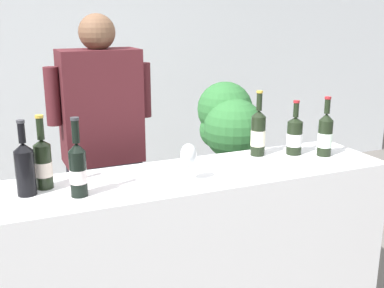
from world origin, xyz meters
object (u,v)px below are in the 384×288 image
(wine_bottle_0, at_px, (43,163))
(wine_bottle_1, at_px, (325,134))
(wine_glass, at_px, (189,156))
(potted_shrub, at_px, (228,136))
(wine_bottle_5, at_px, (295,136))
(wine_bottle_3, at_px, (258,133))
(person_server, at_px, (104,171))
(wine_bottle_6, at_px, (25,167))
(wine_bottle_2, at_px, (78,168))

(wine_bottle_0, relative_size, wine_bottle_1, 1.02)
(wine_glass, height_order, potted_shrub, potted_shrub)
(wine_bottle_5, bearing_deg, wine_glass, -166.14)
(wine_bottle_3, height_order, person_server, person_server)
(wine_bottle_6, relative_size, potted_shrub, 0.27)
(wine_bottle_2, height_order, wine_glass, wine_bottle_2)
(wine_bottle_5, height_order, person_server, person_server)
(wine_bottle_0, distance_m, wine_bottle_3, 1.14)
(wine_bottle_3, bearing_deg, wine_bottle_2, -167.44)
(wine_bottle_1, bearing_deg, wine_bottle_2, -176.57)
(wine_bottle_2, distance_m, wine_bottle_6, 0.23)
(potted_shrub, bearing_deg, wine_glass, -124.23)
(wine_bottle_2, bearing_deg, wine_bottle_6, 153.65)
(wine_glass, distance_m, potted_shrub, 1.55)
(wine_bottle_0, height_order, wine_bottle_2, wine_bottle_2)
(wine_bottle_3, bearing_deg, potted_shrub, 71.18)
(potted_shrub, bearing_deg, person_server, -153.25)
(wine_bottle_3, bearing_deg, wine_bottle_0, -176.48)
(wine_bottle_6, bearing_deg, wine_bottle_5, 2.58)
(wine_bottle_2, xyz_separation_m, wine_glass, (0.50, -0.01, -0.00))
(wine_bottle_2, distance_m, potted_shrub, 1.87)
(wine_bottle_6, distance_m, person_server, 0.80)
(wine_bottle_1, relative_size, person_server, 0.19)
(wine_bottle_5, relative_size, potted_shrub, 0.24)
(wine_bottle_1, distance_m, wine_bottle_2, 1.35)
(wine_bottle_3, height_order, potted_shrub, wine_bottle_3)
(wine_bottle_3, bearing_deg, wine_bottle_6, -174.19)
(wine_bottle_3, bearing_deg, wine_bottle_1, -23.49)
(wine_bottle_2, xyz_separation_m, wine_bottle_5, (1.21, 0.17, -0.02))
(wine_bottle_2, bearing_deg, wine_bottle_0, 128.87)
(wine_bottle_0, relative_size, wine_bottle_3, 0.93)
(wine_bottle_6, distance_m, wine_glass, 0.72)
(wine_bottle_2, relative_size, person_server, 0.20)
(wine_bottle_5, distance_m, person_server, 1.11)
(wine_bottle_0, xyz_separation_m, wine_bottle_5, (1.33, 0.01, -0.01))
(wine_bottle_0, height_order, potted_shrub, wine_bottle_0)
(wine_bottle_2, relative_size, wine_bottle_6, 1.04)
(wine_bottle_0, xyz_separation_m, potted_shrub, (1.49, 1.10, -0.29))
(wine_bottle_0, xyz_separation_m, wine_glass, (0.63, -0.16, 0.00))
(wine_bottle_0, distance_m, wine_bottle_6, 0.10)
(wine_bottle_5, bearing_deg, person_server, 150.82)
(wine_bottle_2, bearing_deg, person_server, 69.75)
(wine_bottle_3, bearing_deg, person_server, 148.02)
(wine_bottle_3, xyz_separation_m, wine_bottle_5, (0.20, -0.06, -0.02))
(wine_bottle_1, bearing_deg, wine_bottle_6, 179.22)
(wine_bottle_1, bearing_deg, wine_bottle_3, 156.51)
(wine_bottle_0, distance_m, potted_shrub, 1.87)
(wine_glass, bearing_deg, person_server, 109.24)
(wine_bottle_6, relative_size, wine_glass, 1.84)
(wine_glass, bearing_deg, wine_bottle_0, 165.37)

